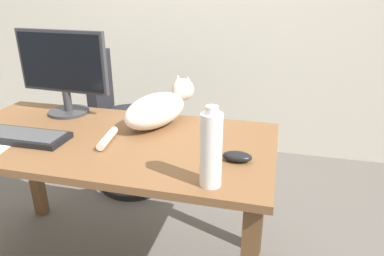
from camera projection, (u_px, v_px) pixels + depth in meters
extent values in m
cube|color=brown|center=(107.00, 141.00, 1.50)|extent=(1.43, 0.70, 0.03)
cube|color=brown|center=(34.00, 165.00, 2.04)|extent=(0.06, 0.06, 0.67)
cube|color=brown|center=(259.00, 195.00, 1.74)|extent=(0.06, 0.06, 0.67)
cylinder|color=black|center=(135.00, 180.00, 2.49)|extent=(0.48, 0.48, 0.04)
cylinder|color=black|center=(133.00, 153.00, 2.41)|extent=(0.06, 0.06, 0.46)
cylinder|color=black|center=(131.00, 118.00, 2.31)|extent=(0.44, 0.44, 0.06)
cube|color=black|center=(100.00, 84.00, 2.23)|extent=(0.12, 0.36, 0.40)
cylinder|color=#333338|center=(69.00, 112.00, 1.78)|extent=(0.20, 0.20, 0.01)
cylinder|color=#333338|center=(68.00, 101.00, 1.76)|extent=(0.04, 0.04, 0.10)
cube|color=#333338|center=(62.00, 61.00, 1.68)|extent=(0.48, 0.06, 0.30)
cube|color=black|center=(60.00, 62.00, 1.67)|extent=(0.45, 0.03, 0.27)
cube|color=black|center=(18.00, 136.00, 1.47)|extent=(0.44, 0.15, 0.02)
cube|color=#444447|center=(17.00, 133.00, 1.47)|extent=(0.40, 0.12, 0.00)
ellipsoid|color=silver|center=(156.00, 110.00, 1.59)|extent=(0.30, 0.40, 0.15)
sphere|color=silver|center=(183.00, 90.00, 1.73)|extent=(0.11, 0.11, 0.11)
cone|color=silver|center=(178.00, 79.00, 1.73)|extent=(0.04, 0.04, 0.04)
cone|color=silver|center=(188.00, 81.00, 1.70)|extent=(0.04, 0.04, 0.04)
cylinder|color=silver|center=(108.00, 138.00, 1.43)|extent=(0.06, 0.18, 0.03)
ellipsoid|color=black|center=(237.00, 157.00, 1.28)|extent=(0.11, 0.06, 0.04)
cylinder|color=silver|center=(211.00, 151.00, 1.09)|extent=(0.07, 0.07, 0.25)
cylinder|color=silver|center=(212.00, 110.00, 1.04)|extent=(0.04, 0.04, 0.02)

